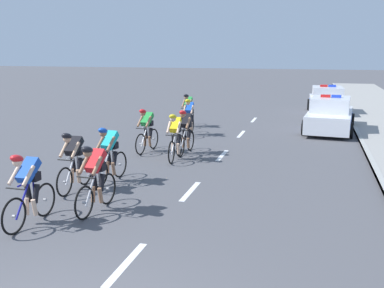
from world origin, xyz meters
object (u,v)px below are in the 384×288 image
object	(u,v)px
police_car_second	(327,101)
cyclist_eighth	(189,116)
cyclist_third	(74,160)
cyclist_ninth	(188,110)
cyclist_sixth	(185,131)
police_car_nearest	(330,116)
cyclist_fifth	(175,136)
cyclist_second	(95,177)
cyclist_seventh	(147,129)
cyclist_lead	(28,188)
cyclist_fourth	(109,154)

from	to	relation	value
police_car_second	cyclist_eighth	bearing A→B (deg)	-124.37
cyclist_third	cyclist_ninth	distance (m)	9.88
cyclist_sixth	police_car_nearest	size ratio (longest dim) A/B	0.38
cyclist_fifth	police_car_second	bearing A→B (deg)	68.47
cyclist_second	cyclist_fifth	xyz separation A→B (m)	(0.27, 4.89, 0.00)
cyclist_third	police_car_nearest	world-z (taller)	police_car_nearest
cyclist_fifth	cyclist_seventh	size ratio (longest dim) A/B	1.00
cyclist_lead	cyclist_eighth	bearing A→B (deg)	87.23
cyclist_second	cyclist_fourth	world-z (taller)	same
cyclist_second	cyclist_seventh	distance (m)	5.86
cyclist_ninth	police_car_nearest	xyz separation A→B (m)	(6.24, 0.51, -0.11)
police_car_second	cyclist_fourth	bearing A→B (deg)	-111.05
cyclist_ninth	cyclist_sixth	bearing A→B (deg)	-75.07
cyclist_third	cyclist_ninth	world-z (taller)	same
cyclist_eighth	cyclist_seventh	bearing A→B (deg)	-99.98
cyclist_lead	cyclist_fifth	distance (m)	6.06
cyclist_fifth	cyclist_sixth	bearing A→B (deg)	86.17
cyclist_fifth	cyclist_eighth	xyz separation A→B (m)	(-0.72, 4.21, 0.00)
cyclist_second	police_car_second	bearing A→B (deg)	73.36
cyclist_lead	cyclist_ninth	world-z (taller)	same
cyclist_lead	cyclist_ninth	distance (m)	12.13
cyclist_third	cyclist_fifth	size ratio (longest dim) A/B	1.00
cyclist_sixth	cyclist_seventh	size ratio (longest dim) A/B	1.00
cyclist_fourth	cyclist_seventh	xyz separation A→B (m)	(-0.35, 3.66, 0.00)
cyclist_sixth	cyclist_ninth	xyz separation A→B (m)	(-1.40, 5.24, 0.00)
cyclist_eighth	police_car_nearest	xyz separation A→B (m)	(5.62, 2.50, -0.11)
cyclist_eighth	police_car_second	world-z (taller)	police_car_second
cyclist_lead	cyclist_fourth	size ratio (longest dim) A/B	1.00
cyclist_second	cyclist_seventh	size ratio (longest dim) A/B	1.00
cyclist_lead	cyclist_sixth	distance (m)	7.01
cyclist_third	cyclist_fifth	xyz separation A→B (m)	(1.48, 3.68, 0.00)
cyclist_fifth	police_car_second	xyz separation A→B (m)	(4.90, 12.43, -0.11)
cyclist_sixth	cyclist_eighth	world-z (taller)	same
cyclist_seventh	police_car_second	bearing A→B (deg)	61.75
cyclist_fourth	cyclist_eighth	distance (m)	7.00
cyclist_lead	police_car_nearest	xyz separation A→B (m)	(6.11, 12.64, -0.11)
police_car_second	police_car_nearest	bearing A→B (deg)	-90.02
cyclist_fourth	cyclist_ninth	size ratio (longest dim) A/B	1.00
cyclist_sixth	cyclist_fifth	bearing A→B (deg)	-93.83
cyclist_fourth	police_car_nearest	world-z (taller)	police_car_nearest
cyclist_third	cyclist_fifth	world-z (taller)	same
cyclist_lead	cyclist_seventh	size ratio (longest dim) A/B	1.00
cyclist_fourth	cyclist_fifth	xyz separation A→B (m)	(0.95, 2.78, 0.00)
cyclist_second	cyclist_eighth	size ratio (longest dim) A/B	1.00
cyclist_second	cyclist_fifth	world-z (taller)	same
cyclist_sixth	police_car_nearest	world-z (taller)	police_car_nearest
cyclist_fourth	cyclist_eighth	world-z (taller)	same
cyclist_fourth	cyclist_fifth	world-z (taller)	same
cyclist_seventh	police_car_second	xyz separation A→B (m)	(6.21, 11.55, -0.11)
cyclist_lead	cyclist_ninth	xyz separation A→B (m)	(-0.13, 12.13, 0.00)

